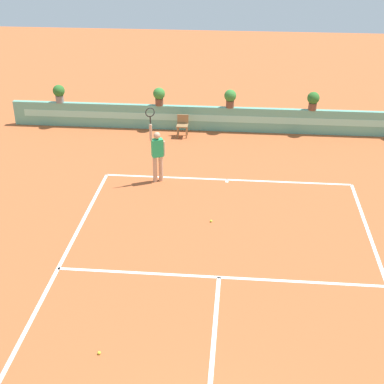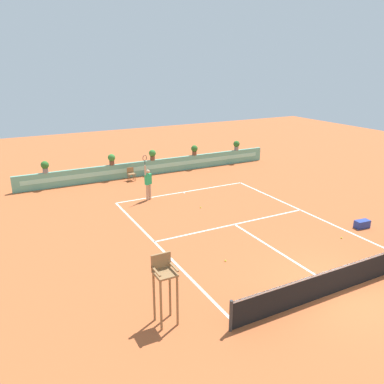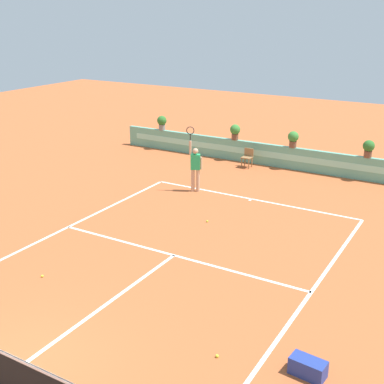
{
  "view_description": "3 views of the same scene",
  "coord_description": "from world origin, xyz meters",
  "px_view_note": "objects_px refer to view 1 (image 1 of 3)",
  "views": [
    {
      "loc": [
        0.37,
        -4.92,
        8.34
      ],
      "look_at": [
        -0.92,
        9.0,
        1.0
      ],
      "focal_mm": 52.22,
      "sensor_mm": 36.0,
      "label": 1
    },
    {
      "loc": [
        -9.69,
        -7.68,
        7.26
      ],
      "look_at": [
        -0.92,
        9.0,
        1.0
      ],
      "focal_mm": 36.23,
      "sensor_mm": 36.0,
      "label": 2
    },
    {
      "loc": [
        7.28,
        -4.95,
        6.73
      ],
      "look_at": [
        -0.92,
        9.0,
        1.0
      ],
      "focal_mm": 48.08,
      "sensor_mm": 36.0,
      "label": 3
    }
  ],
  "objects_px": {
    "ball_kid_chair": "(183,125)",
    "tennis_ball_mid_court": "(99,353)",
    "tennis_ball_by_sideline": "(211,221)",
    "potted_plant_right": "(313,100)",
    "potted_plant_left": "(159,95)",
    "potted_plant_far_left": "(59,92)",
    "tennis_player": "(157,152)",
    "potted_plant_centre": "(230,97)"
  },
  "relations": [
    {
      "from": "ball_kid_chair",
      "to": "tennis_ball_mid_court",
      "type": "bearing_deg",
      "value": -92.06
    },
    {
      "from": "tennis_ball_by_sideline",
      "to": "potted_plant_right",
      "type": "xyz_separation_m",
      "value": [
        3.53,
        7.32,
        1.38
      ]
    },
    {
      "from": "potted_plant_right",
      "to": "potted_plant_left",
      "type": "relative_size",
      "value": 1.0
    },
    {
      "from": "potted_plant_left",
      "to": "potted_plant_far_left",
      "type": "distance_m",
      "value": 4.1
    },
    {
      "from": "potted_plant_right",
      "to": "potted_plant_far_left",
      "type": "xyz_separation_m",
      "value": [
        -10.19,
        0.0,
        0.0
      ]
    },
    {
      "from": "ball_kid_chair",
      "to": "tennis_ball_mid_court",
      "type": "distance_m",
      "value": 12.15
    },
    {
      "from": "tennis_player",
      "to": "potted_plant_centre",
      "type": "relative_size",
      "value": 3.57
    },
    {
      "from": "potted_plant_left",
      "to": "potted_plant_right",
      "type": "bearing_deg",
      "value": 0.0
    },
    {
      "from": "tennis_ball_by_sideline",
      "to": "potted_plant_centre",
      "type": "relative_size",
      "value": 0.09
    },
    {
      "from": "ball_kid_chair",
      "to": "tennis_player",
      "type": "distance_m",
      "value": 4.12
    },
    {
      "from": "tennis_ball_mid_court",
      "to": "potted_plant_centre",
      "type": "relative_size",
      "value": 0.09
    },
    {
      "from": "ball_kid_chair",
      "to": "tennis_ball_by_sideline",
      "type": "distance_m",
      "value": 6.78
    },
    {
      "from": "tennis_ball_by_sideline",
      "to": "potted_plant_centre",
      "type": "distance_m",
      "value": 7.45
    },
    {
      "from": "ball_kid_chair",
      "to": "potted_plant_far_left",
      "type": "bearing_deg",
      "value": 171.86
    },
    {
      "from": "tennis_ball_by_sideline",
      "to": "potted_plant_left",
      "type": "xyz_separation_m",
      "value": [
        -2.55,
        7.32,
        1.38
      ]
    },
    {
      "from": "tennis_ball_by_sideline",
      "to": "potted_plant_right",
      "type": "distance_m",
      "value": 8.24
    },
    {
      "from": "potted_plant_left",
      "to": "tennis_player",
      "type": "bearing_deg",
      "value": -82.59
    },
    {
      "from": "potted_plant_far_left",
      "to": "potted_plant_centre",
      "type": "bearing_deg",
      "value": 0.0
    },
    {
      "from": "ball_kid_chair",
      "to": "potted_plant_left",
      "type": "xyz_separation_m",
      "value": [
        -1.01,
        0.73,
        0.93
      ]
    },
    {
      "from": "tennis_ball_mid_court",
      "to": "potted_plant_right",
      "type": "relative_size",
      "value": 0.09
    },
    {
      "from": "ball_kid_chair",
      "to": "potted_plant_right",
      "type": "distance_m",
      "value": 5.21
    },
    {
      "from": "tennis_player",
      "to": "tennis_ball_by_sideline",
      "type": "distance_m",
      "value": 3.34
    },
    {
      "from": "ball_kid_chair",
      "to": "potted_plant_centre",
      "type": "distance_m",
      "value": 2.18
    },
    {
      "from": "tennis_player",
      "to": "tennis_ball_by_sideline",
      "type": "xyz_separation_m",
      "value": [
        1.93,
        -2.53,
        -1.02
      ]
    },
    {
      "from": "tennis_ball_by_sideline",
      "to": "potted_plant_far_left",
      "type": "xyz_separation_m",
      "value": [
        -6.66,
        7.32,
        1.38
      ]
    },
    {
      "from": "tennis_ball_by_sideline",
      "to": "potted_plant_left",
      "type": "distance_m",
      "value": 7.87
    },
    {
      "from": "ball_kid_chair",
      "to": "potted_plant_far_left",
      "type": "relative_size",
      "value": 1.17
    },
    {
      "from": "tennis_player",
      "to": "potted_plant_centre",
      "type": "xyz_separation_m",
      "value": [
        2.22,
        4.79,
        0.36
      ]
    },
    {
      "from": "tennis_player",
      "to": "tennis_ball_mid_court",
      "type": "bearing_deg",
      "value": -90.33
    },
    {
      "from": "tennis_ball_mid_court",
      "to": "potted_plant_centre",
      "type": "height_order",
      "value": "potted_plant_centre"
    },
    {
      "from": "tennis_player",
      "to": "tennis_ball_by_sideline",
      "type": "relative_size",
      "value": 38.01
    },
    {
      "from": "potted_plant_centre",
      "to": "ball_kid_chair",
      "type": "bearing_deg",
      "value": -158.17
    },
    {
      "from": "ball_kid_chair",
      "to": "tennis_ball_mid_court",
      "type": "xyz_separation_m",
      "value": [
        -0.44,
        -12.14,
        -0.44
      ]
    },
    {
      "from": "tennis_player",
      "to": "tennis_ball_mid_court",
      "type": "distance_m",
      "value": 8.14
    },
    {
      "from": "tennis_ball_mid_court",
      "to": "potted_plant_centre",
      "type": "bearing_deg",
      "value": 80.02
    },
    {
      "from": "tennis_ball_mid_court",
      "to": "potted_plant_left",
      "type": "xyz_separation_m",
      "value": [
        -0.58,
        12.87,
        1.38
      ]
    },
    {
      "from": "potted_plant_left",
      "to": "tennis_ball_mid_court",
      "type": "bearing_deg",
      "value": -87.44
    },
    {
      "from": "ball_kid_chair",
      "to": "potted_plant_right",
      "type": "xyz_separation_m",
      "value": [
        5.07,
        0.73,
        0.93
      ]
    },
    {
      "from": "potted_plant_far_left",
      "to": "tennis_player",
      "type": "bearing_deg",
      "value": -45.37
    },
    {
      "from": "ball_kid_chair",
      "to": "tennis_ball_mid_court",
      "type": "relative_size",
      "value": 12.5
    },
    {
      "from": "tennis_player",
      "to": "potted_plant_right",
      "type": "xyz_separation_m",
      "value": [
        5.46,
        4.79,
        0.36
      ]
    },
    {
      "from": "ball_kid_chair",
      "to": "potted_plant_left",
      "type": "height_order",
      "value": "potted_plant_left"
    }
  ]
}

